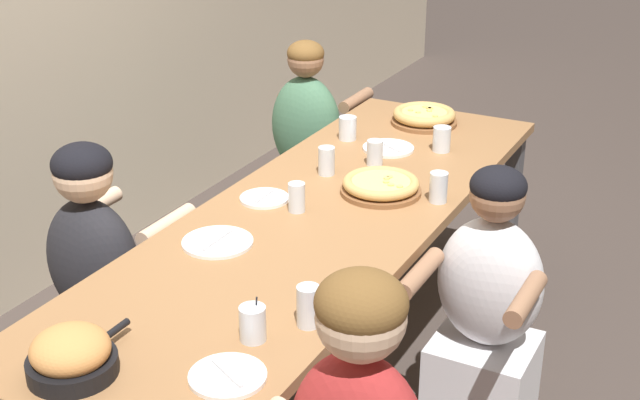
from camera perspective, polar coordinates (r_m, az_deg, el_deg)
ground_plane at (r=3.57m, az=0.00°, el=-12.22°), size 18.00×18.00×0.00m
dining_table at (r=3.20m, az=0.00°, el=-2.04°), size 2.66×0.83×0.78m
pizza_board_main at (r=4.09m, az=6.68°, el=5.34°), size 0.30×0.30×0.07m
pizza_board_second at (r=3.33m, az=3.92°, el=0.93°), size 0.30×0.30×0.06m
skillet_bowl at (r=2.37m, az=-15.63°, el=-9.54°), size 0.34×0.23×0.13m
empty_plate_a at (r=2.31m, az=-5.93°, el=-11.15°), size 0.20×0.20×0.02m
empty_plate_b at (r=3.77m, az=4.39°, el=3.33°), size 0.22×0.22×0.02m
empty_plate_c at (r=2.97m, az=-6.57°, el=-2.70°), size 0.24×0.24×0.02m
empty_plate_d at (r=3.28m, az=-3.58°, el=0.11°), size 0.18×0.18×0.02m
cocktail_glass_blue at (r=2.43m, az=-4.33°, el=-7.99°), size 0.07×0.07×0.13m
drinking_glass_a at (r=3.17m, az=-1.50°, el=0.05°), size 0.06×0.06×0.11m
drinking_glass_b at (r=2.48m, az=-0.76°, el=-6.96°), size 0.07×0.07×0.12m
drinking_glass_c at (r=3.27m, az=7.59°, el=0.69°), size 0.07×0.07×0.11m
drinking_glass_d at (r=3.87m, az=1.78°, el=4.55°), size 0.08×0.08×0.10m
drinking_glass_e at (r=3.49m, az=0.42°, el=2.41°), size 0.07×0.07×0.11m
drinking_glass_f at (r=3.59m, az=3.53°, el=2.93°), size 0.07×0.07×0.10m
drinking_glass_g at (r=3.77m, az=7.80°, el=3.89°), size 0.07×0.07×0.11m
diner_near_center at (r=3.11m, az=10.56°, el=-8.00°), size 0.51×0.40×1.06m
diner_far_midleft at (r=3.27m, az=-14.01°, el=-6.14°), size 0.51×0.40×1.09m
diner_far_right at (r=4.42m, az=-0.86°, el=2.57°), size 0.51×0.40×1.10m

